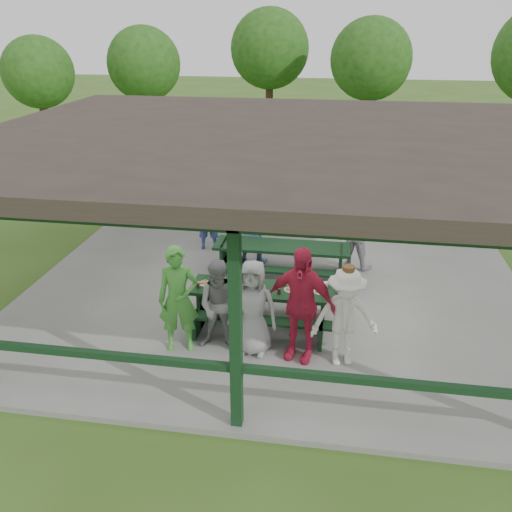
% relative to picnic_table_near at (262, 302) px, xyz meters
% --- Properties ---
extents(ground, '(90.00, 90.00, 0.00)m').
position_rel_picnic_table_near_xyz_m(ground, '(0.05, 1.20, -0.57)').
color(ground, '#38581B').
rests_on(ground, ground).
extents(concrete_slab, '(10.00, 8.00, 0.10)m').
position_rel_picnic_table_near_xyz_m(concrete_slab, '(0.05, 1.20, -0.52)').
color(concrete_slab, slate).
rests_on(concrete_slab, ground).
extents(pavilion_structure, '(10.60, 8.60, 3.24)m').
position_rel_picnic_table_near_xyz_m(pavilion_structure, '(0.05, 1.20, 2.60)').
color(pavilion_structure, black).
rests_on(pavilion_structure, concrete_slab).
extents(picnic_table_near, '(2.50, 1.39, 0.75)m').
position_rel_picnic_table_near_xyz_m(picnic_table_near, '(0.00, 0.00, 0.00)').
color(picnic_table_near, black).
rests_on(picnic_table_near, concrete_slab).
extents(picnic_table_far, '(2.81, 1.39, 0.75)m').
position_rel_picnic_table_near_xyz_m(picnic_table_far, '(0.11, 2.00, 0.01)').
color(picnic_table_far, black).
rests_on(picnic_table_far, concrete_slab).
extents(table_setting, '(2.29, 0.45, 0.10)m').
position_rel_picnic_table_near_xyz_m(table_setting, '(0.08, 0.04, 0.31)').
color(table_setting, white).
rests_on(table_setting, picnic_table_near).
extents(contestant_green, '(0.74, 0.57, 1.81)m').
position_rel_picnic_table_near_xyz_m(contestant_green, '(-1.23, -0.92, 0.44)').
color(contestant_green, green).
rests_on(contestant_green, concrete_slab).
extents(contestant_grey_left, '(0.77, 0.60, 1.57)m').
position_rel_picnic_table_near_xyz_m(contestant_grey_left, '(-0.56, -0.80, 0.31)').
color(contestant_grey_left, gray).
rests_on(contestant_grey_left, concrete_slab).
extents(contestant_grey_mid, '(0.82, 0.55, 1.63)m').
position_rel_picnic_table_near_xyz_m(contestant_grey_mid, '(-0.02, -0.84, 0.34)').
color(contestant_grey_mid, gray).
rests_on(contestant_grey_mid, concrete_slab).
extents(contestant_red, '(1.21, 0.73, 1.93)m').
position_rel_picnic_table_near_xyz_m(contestant_red, '(0.73, -0.86, 0.49)').
color(contestant_red, '#C02143').
rests_on(contestant_red, concrete_slab).
extents(contestant_white_fedora, '(1.17, 0.83, 1.69)m').
position_rel_picnic_table_near_xyz_m(contestant_white_fedora, '(1.43, -0.92, 0.35)').
color(contestant_white_fedora, white).
rests_on(contestant_white_fedora, concrete_slab).
extents(spectator_lblue, '(1.61, 0.71, 1.67)m').
position_rel_picnic_table_near_xyz_m(spectator_lblue, '(-0.62, 2.73, 0.37)').
color(spectator_lblue, '#93B7E4').
rests_on(spectator_lblue, concrete_slab).
extents(spectator_blue, '(0.64, 0.46, 1.62)m').
position_rel_picnic_table_near_xyz_m(spectator_blue, '(-1.80, 3.32, 0.34)').
color(spectator_blue, '#384994').
rests_on(spectator_blue, concrete_slab).
extents(spectator_grey, '(1.00, 0.91, 1.67)m').
position_rel_picnic_table_near_xyz_m(spectator_grey, '(1.65, 2.86, 0.36)').
color(spectator_grey, '#9A9A9C').
rests_on(spectator_grey, concrete_slab).
extents(pickup_truck, '(6.43, 4.51, 1.63)m').
position_rel_picnic_table_near_xyz_m(pickup_truck, '(2.76, 9.48, 0.24)').
color(pickup_truck, silver).
rests_on(pickup_truck, ground).
extents(farm_trailer, '(3.85, 2.25, 1.34)m').
position_rel_picnic_table_near_xyz_m(farm_trailer, '(-2.74, 8.22, 0.09)').
color(farm_trailer, navy).
rests_on(farm_trailer, ground).
extents(tree_far_left, '(3.18, 3.18, 4.97)m').
position_rel_picnic_table_near_xyz_m(tree_far_left, '(-7.60, 15.58, 2.79)').
color(tree_far_left, '#372016').
rests_on(tree_far_left, ground).
extents(tree_left, '(3.66, 3.66, 5.72)m').
position_rel_picnic_table_near_xyz_m(tree_left, '(-2.44, 18.47, 3.30)').
color(tree_left, '#372016').
rests_on(tree_left, ground).
extents(tree_mid, '(3.41, 3.41, 5.32)m').
position_rel_picnic_table_near_xyz_m(tree_mid, '(2.16, 16.25, 3.03)').
color(tree_mid, '#372016').
rests_on(tree_mid, ground).
extents(tree_edge_left, '(2.95, 2.95, 4.60)m').
position_rel_picnic_table_near_xyz_m(tree_edge_left, '(-11.52, 13.64, 2.54)').
color(tree_edge_left, '#372016').
rests_on(tree_edge_left, ground).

